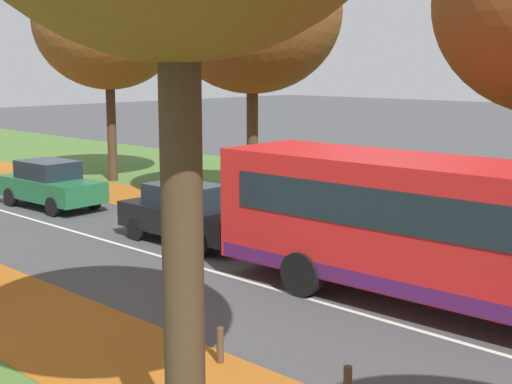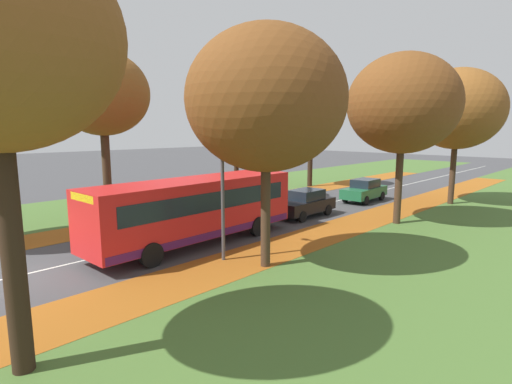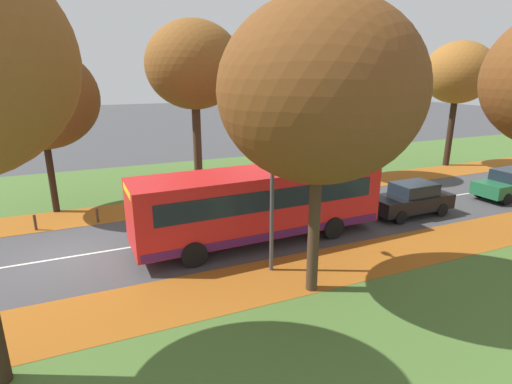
{
  "view_description": "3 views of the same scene",
  "coord_description": "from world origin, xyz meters",
  "px_view_note": "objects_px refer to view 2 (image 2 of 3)",
  "views": [
    {
      "loc": [
        -11.13,
        0.94,
        4.82
      ],
      "look_at": [
        1.25,
        12.73,
        1.78
      ],
      "focal_mm": 50.0,
      "sensor_mm": 36.0,
      "label": 1
    },
    {
      "loc": [
        15.63,
        -3.53,
        5.21
      ],
      "look_at": [
        0.48,
        12.26,
        1.75
      ],
      "focal_mm": 28.0,
      "sensor_mm": 36.0,
      "label": 2
    },
    {
      "loc": [
        15.61,
        1.12,
        6.76
      ],
      "look_at": [
        0.18,
        7.75,
        1.74
      ],
      "focal_mm": 28.0,
      "sensor_mm": 36.0,
      "label": 3
    }
  ],
  "objects_px": {
    "tree_right_near": "(266,100)",
    "tree_left_far": "(311,112)",
    "bollard_third": "(13,243)",
    "bus": "(196,207)",
    "car_black_lead": "(305,203)",
    "car_green_following": "(364,190)",
    "bollard_fifth": "(123,222)",
    "tree_right_mid": "(403,104)",
    "tree_left_near": "(102,94)",
    "tree_right_far": "(457,109)",
    "bollard_sixth": "(166,216)",
    "tree_left_mid": "(236,125)",
    "streetlamp_right": "(217,167)",
    "bollard_fourth": "(74,232)"
  },
  "relations": [
    {
      "from": "tree_right_near",
      "to": "tree_left_far",
      "type": "bearing_deg",
      "value": 121.88
    },
    {
      "from": "bollard_third",
      "to": "bus",
      "type": "height_order",
      "value": "bus"
    },
    {
      "from": "car_black_lead",
      "to": "car_green_following",
      "type": "xyz_separation_m",
      "value": [
        -0.0,
        7.15,
        0.0
      ]
    },
    {
      "from": "bollard_fifth",
      "to": "tree_left_far",
      "type": "bearing_deg",
      "value": 97.11
    },
    {
      "from": "tree_right_mid",
      "to": "bollard_fifth",
      "type": "bearing_deg",
      "value": -131.06
    },
    {
      "from": "tree_right_mid",
      "to": "tree_left_near",
      "type": "bearing_deg",
      "value": -138.85
    },
    {
      "from": "tree_right_far",
      "to": "bollard_sixth",
      "type": "distance_m",
      "value": 20.64
    },
    {
      "from": "bollard_sixth",
      "to": "car_black_lead",
      "type": "bearing_deg",
      "value": 52.61
    },
    {
      "from": "tree_left_mid",
      "to": "bollard_third",
      "type": "height_order",
      "value": "tree_left_mid"
    },
    {
      "from": "car_green_following",
      "to": "bus",
      "type": "bearing_deg",
      "value": -90.4
    },
    {
      "from": "bollard_sixth",
      "to": "bollard_fifth",
      "type": "bearing_deg",
      "value": -90.52
    },
    {
      "from": "tree_left_mid",
      "to": "streetlamp_right",
      "type": "xyz_separation_m",
      "value": [
        9.51,
        -10.04,
        -1.8
      ]
    },
    {
      "from": "tree_right_near",
      "to": "car_green_following",
      "type": "distance_m",
      "value": 16.8
    },
    {
      "from": "bollard_third",
      "to": "car_black_lead",
      "type": "height_order",
      "value": "car_black_lead"
    },
    {
      "from": "car_green_following",
      "to": "tree_right_mid",
      "type": "bearing_deg",
      "value": -46.47
    },
    {
      "from": "tree_left_near",
      "to": "bollard_fifth",
      "type": "bearing_deg",
      "value": -10.52
    },
    {
      "from": "bollard_third",
      "to": "streetlamp_right",
      "type": "height_order",
      "value": "streetlamp_right"
    },
    {
      "from": "bollard_fifth",
      "to": "streetlamp_right",
      "type": "relative_size",
      "value": 0.12
    },
    {
      "from": "tree_left_far",
      "to": "bollard_fourth",
      "type": "bearing_deg",
      "value": -83.59
    },
    {
      "from": "tree_right_near",
      "to": "bollard_third",
      "type": "height_order",
      "value": "tree_right_near"
    },
    {
      "from": "tree_left_mid",
      "to": "car_green_following",
      "type": "relative_size",
      "value": 1.77
    },
    {
      "from": "tree_left_near",
      "to": "car_green_following",
      "type": "xyz_separation_m",
      "value": [
        7.55,
        15.8,
        -6.31
      ]
    },
    {
      "from": "tree_left_near",
      "to": "car_black_lead",
      "type": "height_order",
      "value": "tree_left_near"
    },
    {
      "from": "tree_left_mid",
      "to": "car_green_following",
      "type": "height_order",
      "value": "tree_left_mid"
    },
    {
      "from": "tree_right_mid",
      "to": "bus",
      "type": "height_order",
      "value": "tree_right_mid"
    },
    {
      "from": "bollard_sixth",
      "to": "bus",
      "type": "bearing_deg",
      "value": -17.75
    },
    {
      "from": "bollard_sixth",
      "to": "bus",
      "type": "relative_size",
      "value": 0.06
    },
    {
      "from": "tree_right_far",
      "to": "car_green_following",
      "type": "height_order",
      "value": "tree_right_far"
    },
    {
      "from": "bollard_fifth",
      "to": "bollard_fourth",
      "type": "bearing_deg",
      "value": -88.95
    },
    {
      "from": "tree_right_far",
      "to": "bollard_sixth",
      "type": "bearing_deg",
      "value": -120.22
    },
    {
      "from": "tree_right_mid",
      "to": "bollard_third",
      "type": "height_order",
      "value": "tree_right_mid"
    },
    {
      "from": "tree_right_near",
      "to": "streetlamp_right",
      "type": "relative_size",
      "value": 1.48
    },
    {
      "from": "bollard_fifth",
      "to": "bollard_sixth",
      "type": "bearing_deg",
      "value": 89.48
    },
    {
      "from": "bollard_sixth",
      "to": "tree_left_far",
      "type": "bearing_deg",
      "value": 98.24
    },
    {
      "from": "streetlamp_right",
      "to": "car_black_lead",
      "type": "bearing_deg",
      "value": 104.14
    },
    {
      "from": "bollard_third",
      "to": "car_green_following",
      "type": "distance_m",
      "value": 22.02
    },
    {
      "from": "tree_left_mid",
      "to": "bollard_fifth",
      "type": "distance_m",
      "value": 11.79
    },
    {
      "from": "streetlamp_right",
      "to": "car_black_lead",
      "type": "xyz_separation_m",
      "value": [
        -2.22,
        8.81,
        -2.92
      ]
    },
    {
      "from": "bus",
      "to": "car_black_lead",
      "type": "relative_size",
      "value": 2.48
    },
    {
      "from": "bollard_fifth",
      "to": "tree_right_mid",
      "type": "bearing_deg",
      "value": 48.94
    },
    {
      "from": "bollard_fourth",
      "to": "streetlamp_right",
      "type": "distance_m",
      "value": 8.46
    },
    {
      "from": "bollard_fifth",
      "to": "bollard_sixth",
      "type": "distance_m",
      "value": 2.59
    },
    {
      "from": "bollard_sixth",
      "to": "streetlamp_right",
      "type": "height_order",
      "value": "streetlamp_right"
    },
    {
      "from": "bollard_third",
      "to": "bollard_sixth",
      "type": "relative_size",
      "value": 1.09
    },
    {
      "from": "tree_right_far",
      "to": "bollard_fifth",
      "type": "distance_m",
      "value": 22.81
    },
    {
      "from": "bollard_third",
      "to": "car_green_following",
      "type": "relative_size",
      "value": 0.16
    },
    {
      "from": "tree_right_mid",
      "to": "bollard_fourth",
      "type": "bearing_deg",
      "value": -125.18
    },
    {
      "from": "tree_left_near",
      "to": "bus",
      "type": "height_order",
      "value": "tree_left_near"
    },
    {
      "from": "tree_right_mid",
      "to": "bollard_sixth",
      "type": "height_order",
      "value": "tree_right_mid"
    },
    {
      "from": "tree_left_mid",
      "to": "tree_right_near",
      "type": "bearing_deg",
      "value": -39.15
    }
  ]
}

